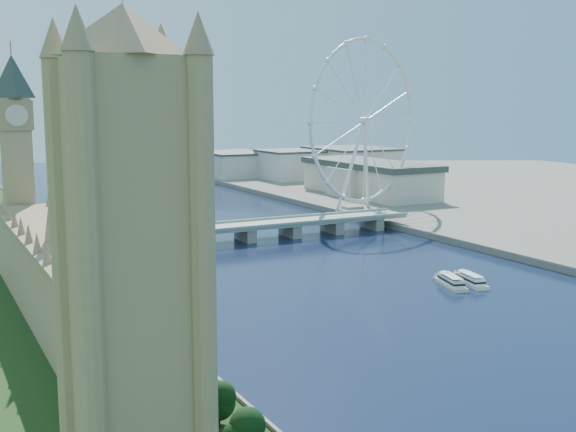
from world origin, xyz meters
TOP-DOWN VIEW (x-y plane):
  - tree_row at (-113.00, 66.00)m, footprint 7.63×199.63m
  - victoria_tower at (-135.00, 55.00)m, footprint 28.16×28.16m
  - parliament_range at (-128.00, 170.00)m, footprint 24.00×200.00m
  - big_ben at (-128.00, 278.00)m, footprint 20.02×20.02m
  - westminster_bridge at (0.00, 300.00)m, footprint 220.00×22.00m
  - london_eye at (119.98, 355.08)m, footprint 113.60×39.12m
  - county_hall at (175.00, 430.00)m, footprint 54.00×144.00m
  - city_skyline at (39.22, 560.08)m, footprint 505.00×280.00m
  - tour_boat_near at (35.77, 157.77)m, footprint 13.32×26.37m
  - tour_boat_far at (45.69, 156.27)m, footprint 11.42×26.15m

SIDE VIEW (x-z plane):
  - county_hall at x=175.00m, z-range -17.50..17.50m
  - tour_boat_near at x=35.77m, z-range -2.81..2.81m
  - tour_boat_far at x=45.69m, z-range -2.78..2.78m
  - westminster_bridge at x=0.00m, z-range 1.88..11.38m
  - tree_row at x=-113.00m, z-range -0.82..19.53m
  - city_skyline at x=39.22m, z-range 0.96..32.96m
  - parliament_range at x=-128.00m, z-range -16.52..53.48m
  - victoria_tower at x=-135.00m, z-range -1.51..110.49m
  - big_ben at x=-128.00m, z-range 11.57..121.57m
  - london_eye at x=119.98m, z-range 5.37..129.67m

